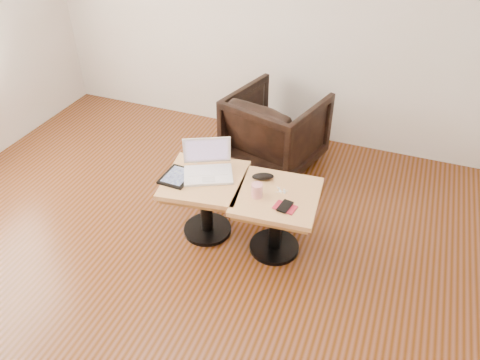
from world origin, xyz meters
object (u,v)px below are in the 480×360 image
(side_table_right, at_px, (276,209))
(armchair, at_px, (276,130))
(laptop, at_px, (208,167))
(striped_cup, at_px, (257,190))
(side_table_left, at_px, (205,192))

(side_table_right, height_order, armchair, armchair)
(laptop, relative_size, striped_cup, 4.35)
(armchair, bearing_deg, striped_cup, 116.48)
(side_table_left, bearing_deg, striped_cup, -17.25)
(striped_cup, bearing_deg, side_table_left, 171.17)
(striped_cup, distance_m, armchair, 1.16)
(side_table_right, distance_m, laptop, 0.56)
(side_table_left, distance_m, side_table_right, 0.52)
(side_table_right, height_order, laptop, laptop)
(striped_cup, bearing_deg, armchair, 101.07)
(armchair, bearing_deg, side_table_right, 123.22)
(striped_cup, xyz_separation_m, armchair, (-0.22, 1.12, -0.20))
(side_table_right, relative_size, laptop, 1.40)
(side_table_right, bearing_deg, armchair, 102.97)
(side_table_left, distance_m, laptop, 0.18)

